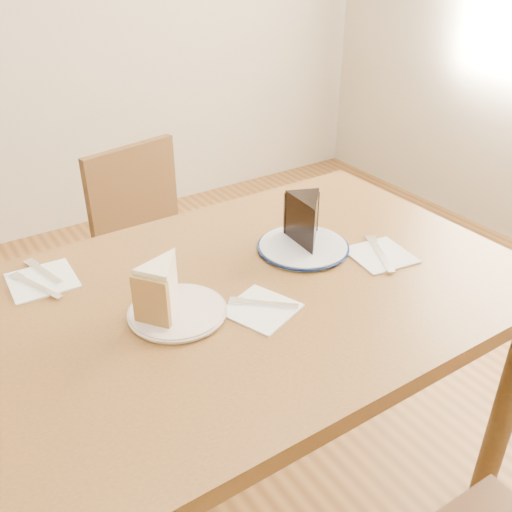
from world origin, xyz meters
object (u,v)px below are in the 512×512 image
Objects in this scene: plate_cream at (178,312)px; plate_navy at (303,247)px; table at (252,322)px; chocolate_cake at (307,224)px; carrot_cake at (165,287)px; chair_far at (161,256)px.

plate_cream and plate_navy have the same top height.
table is 0.22m from plate_navy.
chocolate_cake is at bearing 18.33° from table.
carrot_cake is (-0.20, 0.01, 0.16)m from table.
carrot_cake reaches higher than plate_cream.
chair_far is at bearing 121.63° from carrot_cake.
plate_cream is at bearing 3.26° from carrot_cake.
chocolate_cake is (0.20, 0.07, 0.16)m from table.
chair_far reaches higher than plate_navy.
plate_navy is at bearing 87.30° from chair_far.
carrot_cake is at bearing -172.03° from plate_navy.
table is 0.25m from carrot_cake.
chocolate_cake reaches higher than plate_cream.
carrot_cake is at bearing 129.28° from plate_cream.
carrot_cake reaches higher than table.
plate_navy is 0.39m from carrot_cake.
carrot_cake is at bearing 56.14° from chair_far.
chocolate_cake is at bearing 10.77° from plate_cream.
chocolate_cake is at bearing 7.87° from plate_navy.
chair_far is at bearing 69.13° from plate_cream.
plate_navy is (0.19, 0.06, 0.10)m from table.
chair_far is 0.83m from carrot_cake.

